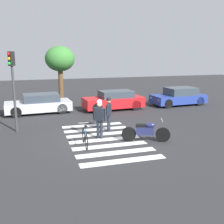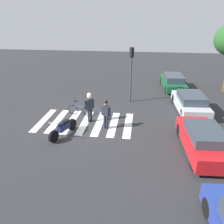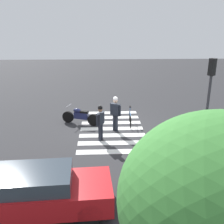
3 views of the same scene
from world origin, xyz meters
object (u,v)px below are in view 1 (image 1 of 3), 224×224
Objects in this scene: leaning_bicycle at (85,138)px; officer_on_foot at (109,111)px; officer_by_motorcycle at (100,116)px; car_red_convertible at (114,100)px; car_blue_hatchback at (179,97)px; police_motorcycle at (146,132)px; car_silver_sedan at (39,104)px; traffic_light_pole at (13,79)px.

officer_on_foot reaches higher than leaning_bicycle.
officer_by_motorcycle is at bearing 44.37° from leaning_bicycle.
car_red_convertible is at bearing 67.04° from officer_by_motorcycle.
officer_by_motorcycle is at bearing -141.32° from car_blue_hatchback.
car_blue_hatchback is at bearing 38.68° from officer_by_motorcycle.
officer_by_motorcycle reaches higher than officer_on_foot.
police_motorcycle is 1.27× the size of leaning_bicycle.
car_red_convertible reaches higher than leaning_bicycle.
officer_by_motorcycle is at bearing 151.09° from police_motorcycle.
car_red_convertible reaches higher than car_silver_sedan.
car_blue_hatchback is (6.03, 7.43, 0.19)m from police_motorcycle.
leaning_bicycle is 2.69m from officer_on_foot.
police_motorcycle is 7.24m from car_red_convertible.
officer_on_foot is at bearing 50.27° from leaning_bicycle.
traffic_light_pole is at bearing 149.40° from officer_by_motorcycle.
police_motorcycle is 0.49× the size of car_red_convertible.
officer_by_motorcycle is 10.20m from car_blue_hatchback.
traffic_light_pole is at bearing 166.15° from officer_on_foot.
car_blue_hatchback is at bearing 39.29° from leaning_bicycle.
car_silver_sedan is 1.07× the size of traffic_light_pole.
car_blue_hatchback is at bearing -0.74° from car_silver_sedan.
police_motorcycle is at bearing -4.03° from leaning_bicycle.
car_red_convertible reaches higher than police_motorcycle.
traffic_light_pole is (-6.47, -3.86, 2.09)m from car_red_convertible.
traffic_light_pole is (-5.79, 3.35, 2.29)m from police_motorcycle.
officer_on_foot reaches higher than car_silver_sedan.
officer_on_foot is 0.42× the size of car_blue_hatchback.
leaning_bicycle is at bearing -116.45° from car_red_convertible.
leaning_bicycle is 0.40× the size of car_blue_hatchback.
car_silver_sedan is (-2.55, 6.51, -0.48)m from officer_by_motorcycle.
officer_by_motorcycle is 6.69m from car_red_convertible.
traffic_light_pole is at bearing 149.96° from police_motorcycle.
traffic_light_pole reaches higher than police_motorcycle.
officer_on_foot is at bearing -109.98° from car_red_convertible.
traffic_light_pole reaches higher than officer_by_motorcycle.
leaning_bicycle is 0.38× the size of car_silver_sedan.
traffic_light_pole is (-3.87, 2.29, 1.64)m from officer_by_motorcycle.
car_red_convertible is 5.36m from car_blue_hatchback.
car_silver_sedan is 4.90m from traffic_light_pole.
officer_by_motorcycle reaches higher than police_motorcycle.
officer_on_foot is 5.09m from traffic_light_pole.
officer_by_motorcycle is at bearing -112.96° from car_red_convertible.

